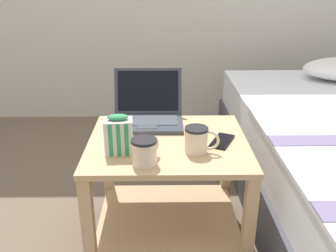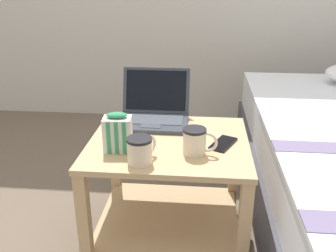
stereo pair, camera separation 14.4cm
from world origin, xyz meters
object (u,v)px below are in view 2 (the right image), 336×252
object	(u,v)px
mug_front_left	(195,140)
mug_front_right	(140,149)
snack_bag	(118,133)
cell_phone	(223,143)
laptop	(154,112)

from	to	relation	value
mug_front_left	mug_front_right	world-z (taller)	mug_front_left
snack_bag	cell_phone	bearing A→B (deg)	12.30
laptop	snack_bag	distance (m)	0.33
mug_front_left	mug_front_right	size ratio (longest dim) A/B	1.07
cell_phone	snack_bag	bearing A→B (deg)	-167.70
mug_front_right	snack_bag	world-z (taller)	snack_bag
laptop	cell_phone	size ratio (longest dim) A/B	1.98
mug_front_left	cell_phone	bearing A→B (deg)	39.31
laptop	cell_phone	world-z (taller)	laptop
laptop	mug_front_right	xyz separation A→B (m)	(0.00, -0.40, 0.01)
snack_bag	cell_phone	xyz separation A→B (m)	(0.40, 0.09, -0.07)
laptop	mug_front_left	bearing A→B (deg)	-58.00
mug_front_right	cell_phone	xyz separation A→B (m)	(0.30, 0.18, -0.05)
mug_front_right	snack_bag	xyz separation A→B (m)	(-0.10, 0.09, 0.02)
mug_front_right	laptop	bearing A→B (deg)	90.65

